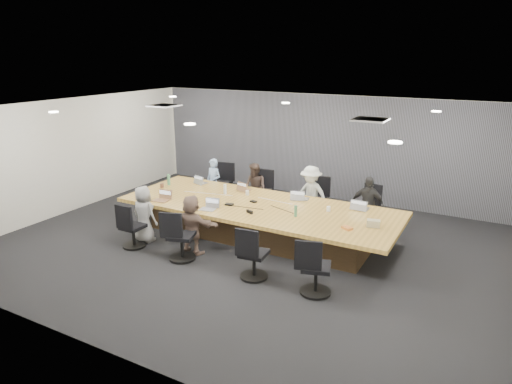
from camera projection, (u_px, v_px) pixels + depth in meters
The scene contains 38 objects.
floor at pixel (247, 245), 9.54m from camera, with size 10.00×8.00×0.00m, color black.
ceiling at pixel (246, 110), 8.72m from camera, with size 10.00×8.00×0.00m, color white.
wall_back at pixel (319, 146), 12.49m from camera, with size 10.00×2.80×0.00m, color beige.
wall_front at pixel (90, 255), 5.77m from camera, with size 10.00×2.80×0.00m, color beige.
wall_left at pixel (73, 155), 11.42m from camera, with size 8.00×2.80×0.00m, color beige.
curtain at pixel (318, 147), 12.43m from camera, with size 9.80×0.04×2.80m, color #575761.
conference_table at pixel (258, 219), 9.85m from camera, with size 6.00×2.20×0.74m.
chair_0 at pixel (221, 186), 12.20m from camera, with size 0.59×0.59×0.87m, color black, non-canonical shape.
chair_1 at pixel (262, 194), 11.65m from camera, with size 0.53×0.53×0.79m, color black, non-canonical shape.
chair_2 at pixel (316, 202), 10.97m from camera, with size 0.54×0.54×0.80m, color black, non-canonical shape.
chair_3 at pixel (371, 212), 10.37m from camera, with size 0.52×0.52×0.77m, color black, non-canonical shape.
chair_4 at pixel (133, 230), 9.34m from camera, with size 0.50×0.50×0.74m, color black, non-canonical shape.
chair_5 at pixel (182, 240), 8.77m from camera, with size 0.55×0.55×0.82m, color black, non-canonical shape.
chair_6 at pixel (254, 258), 8.04m from camera, with size 0.53×0.53×0.78m, color black, non-canonical shape.
chair_7 at pixel (316, 271), 7.51m from camera, with size 0.55×0.55×0.82m, color black, non-canonical shape.
person_0 at pixel (214, 182), 11.85m from camera, with size 0.45×0.30×1.24m, color #91AFDA.
laptop_0 at pixel (201, 183), 11.35m from camera, with size 0.30×0.21×0.02m, color #B2B2B7.
person_1 at pixel (255, 188), 11.29m from camera, with size 0.61×0.48×1.26m, color #382B26.
laptop_1 at pixel (244, 190), 10.79m from camera, with size 0.31×0.21×0.02m, color #8C6647.
person_2 at pixel (311, 195), 10.60m from camera, with size 0.89×0.51×1.37m, color silver.
laptop_2 at pixel (301, 199), 10.12m from camera, with size 0.32×0.22×0.02m, color #B2B2B7.
person_3 at pixel (367, 205), 10.00m from camera, with size 0.76×0.32×1.30m, color #262627.
laptop_3 at pixel (360, 208), 9.51m from camera, with size 0.35×0.24×0.02m, color #B2B2B7.
person_4 at pixel (144, 214), 9.57m from camera, with size 0.59×0.39×1.22m, color gray.
laptop_4 at pixel (161, 201), 9.99m from camera, with size 0.32×0.22×0.02m, color #8C6647.
person_5 at pixel (192, 224), 9.00m from camera, with size 1.12×0.36×1.21m, color brown.
laptop_5 at pixel (208, 209), 9.42m from camera, with size 0.31×0.22×0.02m, color #B2B2B7.
bottle_green_left at pixel (169, 180), 11.16m from camera, with size 0.08×0.08×0.27m, color #488A5E.
bottle_green_right at pixel (296, 211), 9.02m from camera, with size 0.06×0.06×0.23m, color #488A5E.
bottle_clear at pixel (225, 189), 10.46m from camera, with size 0.07×0.07×0.23m, color silver.
cup_white_far at pixel (247, 193), 10.40m from camera, with size 0.08×0.08×0.10m, color white.
cup_white_near at pixel (328, 209), 9.33m from camera, with size 0.08×0.08×0.10m, color white.
mug_brown at pixel (162, 185), 10.97m from camera, with size 0.09×0.09×0.11m, color brown.
mic_left at pixel (229, 204), 9.71m from camera, with size 0.17×0.11×0.03m, color black.
mic_right at pixel (253, 201), 9.91m from camera, with size 0.14×0.09×0.03m, color black.
stapler at pixel (250, 212), 9.22m from camera, with size 0.17×0.04×0.06m, color black.
canvas_bag at pixel (373, 223), 8.50m from camera, with size 0.24×0.15×0.13m, color tan.
snack_packet at pixel (347, 228), 8.39m from camera, with size 0.19×0.13×0.04m, color #C46D29.
Camera 1 is at (4.37, -7.64, 3.86)m, focal length 32.00 mm.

